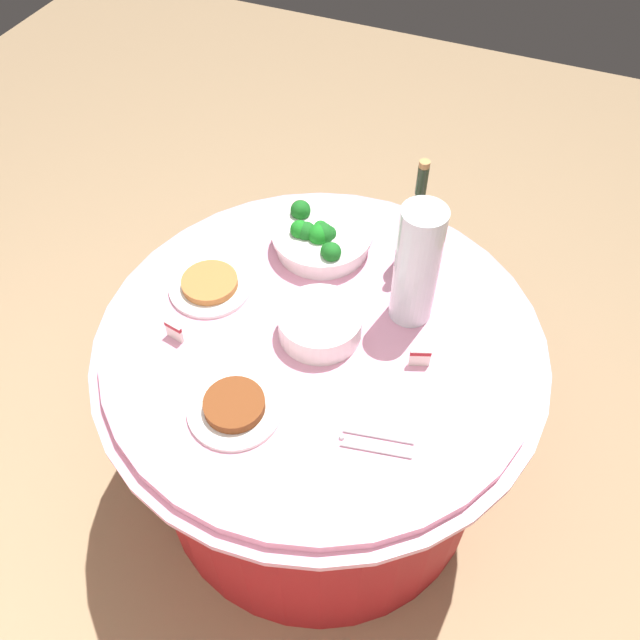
% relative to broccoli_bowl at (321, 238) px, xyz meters
% --- Properties ---
extents(ground_plane, '(6.00, 6.00, 0.00)m').
position_rel_broccoli_bowl_xyz_m(ground_plane, '(-0.12, 0.28, -0.78)').
color(ground_plane, '#9E7F5B').
extents(buffet_table, '(1.16, 1.16, 0.74)m').
position_rel_broccoli_bowl_xyz_m(buffet_table, '(-0.12, 0.28, -0.41)').
color(buffet_table, maroon).
rests_on(buffet_table, ground_plane).
extents(broccoli_bowl, '(0.28, 0.28, 0.10)m').
position_rel_broccoli_bowl_xyz_m(broccoli_bowl, '(0.00, 0.00, 0.00)').
color(broccoli_bowl, white).
rests_on(broccoli_bowl, buffet_table).
extents(plate_stack, '(0.21, 0.21, 0.07)m').
position_rel_broccoli_bowl_xyz_m(plate_stack, '(-0.12, 0.28, -0.01)').
color(plate_stack, white).
rests_on(plate_stack, buffet_table).
extents(wine_bottle, '(0.07, 0.07, 0.34)m').
position_rel_broccoli_bowl_xyz_m(wine_bottle, '(-0.25, -0.05, 0.09)').
color(wine_bottle, '#1F301A').
rests_on(wine_bottle, buffet_table).
extents(decorative_fruit_vase, '(0.11, 0.11, 0.34)m').
position_rel_broccoli_bowl_xyz_m(decorative_fruit_vase, '(-0.30, 0.13, 0.11)').
color(decorative_fruit_vase, silver).
rests_on(decorative_fruit_vase, buffet_table).
extents(serving_tongs, '(0.17, 0.07, 0.01)m').
position_rel_broccoli_bowl_xyz_m(serving_tongs, '(-0.35, 0.53, -0.04)').
color(serving_tongs, silver).
rests_on(serving_tongs, buffet_table).
extents(food_plate_stir_fry, '(0.22, 0.22, 0.04)m').
position_rel_broccoli_bowl_xyz_m(food_plate_stir_fry, '(-0.02, 0.57, -0.03)').
color(food_plate_stir_fry, white).
rests_on(food_plate_stir_fry, buffet_table).
extents(food_plate_peanuts, '(0.22, 0.22, 0.03)m').
position_rel_broccoli_bowl_xyz_m(food_plate_peanuts, '(0.21, 0.25, -0.03)').
color(food_plate_peanuts, white).
rests_on(food_plate_peanuts, buffet_table).
extents(label_placard_front, '(0.05, 0.02, 0.05)m').
position_rel_broccoli_bowl_xyz_m(label_placard_front, '(0.21, 0.44, -0.01)').
color(label_placard_front, white).
rests_on(label_placard_front, buffet_table).
extents(label_placard_mid, '(0.05, 0.03, 0.05)m').
position_rel_broccoli_bowl_xyz_m(label_placard_mid, '(-0.37, 0.28, -0.01)').
color(label_placard_mid, white).
rests_on(label_placard_mid, buffet_table).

